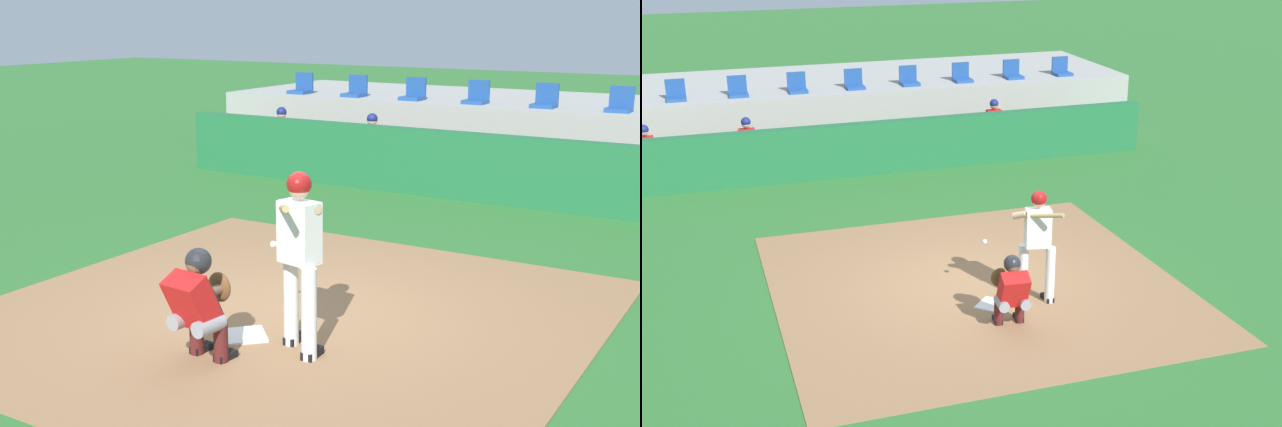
{
  "view_description": "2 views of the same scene",
  "coord_description": "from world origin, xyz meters",
  "views": [
    {
      "loc": [
        4.81,
        -7.21,
        3.24
      ],
      "look_at": [
        0.0,
        0.7,
        1.0
      ],
      "focal_mm": 46.66,
      "sensor_mm": 36.0,
      "label": 1
    },
    {
      "loc": [
        -4.15,
        -11.75,
        5.8
      ],
      "look_at": [
        0.0,
        0.7,
        1.0
      ],
      "focal_mm": 47.5,
      "sensor_mm": 36.0,
      "label": 2
    }
  ],
  "objects": [
    {
      "name": "stadium_seat_3",
      "position": [
        -1.44,
        9.38,
        1.53
      ],
      "size": [
        0.46,
        0.46,
        0.48
      ],
      "color": "#1E478C",
      "rests_on": "stands_platform"
    },
    {
      "name": "batter_at_plate",
      "position": [
        0.69,
        -0.82,
        1.04
      ],
      "size": [
        0.63,
        0.82,
        1.8
      ],
      "color": "silver",
      "rests_on": "ground"
    },
    {
      "name": "stadium_seat_5",
      "position": [
        1.44,
        9.38,
        1.53
      ],
      "size": [
        0.46,
        0.46,
        0.48
      ],
      "color": "#1E478C",
      "rests_on": "stands_platform"
    },
    {
      "name": "catcher_crouched",
      "position": [
        0.01,
        -1.49,
        0.61
      ],
      "size": [
        0.51,
        1.57,
        1.13
      ],
      "color": "gray",
      "rests_on": "ground"
    },
    {
      "name": "home_plate",
      "position": [
        0.0,
        -0.8,
        0.02
      ],
      "size": [
        0.62,
        0.62,
        0.02
      ],
      "primitive_type": "cube",
      "rotation": [
        0.0,
        0.0,
        0.79
      ],
      "color": "white",
      "rests_on": "dirt_infield"
    },
    {
      "name": "stadium_seat_1",
      "position": [
        -4.33,
        9.38,
        1.53
      ],
      "size": [
        0.46,
        0.46,
        0.48
      ],
      "color": "#1E478C",
      "rests_on": "stands_platform"
    },
    {
      "name": "dugout_wall",
      "position": [
        0.0,
        6.5,
        0.6
      ],
      "size": [
        13.0,
        0.3,
        1.2
      ],
      "primitive_type": "cube",
      "color": "#1E6638",
      "rests_on": "ground"
    },
    {
      "name": "dugout_player_0",
      "position": [
        -5.07,
        7.34,
        0.67
      ],
      "size": [
        0.49,
        0.7,
        1.3
      ],
      "color": "#939399",
      "rests_on": "ground"
    },
    {
      "name": "ground_plane",
      "position": [
        0.0,
        0.0,
        0.0
      ],
      "size": [
        80.0,
        80.0,
        0.0
      ],
      "primitive_type": "plane",
      "color": "#2D6B2D"
    },
    {
      "name": "dugout_bench",
      "position": [
        0.0,
        7.5,
        0.23
      ],
      "size": [
        11.8,
        0.44,
        0.45
      ],
      "primitive_type": "cube",
      "color": "olive",
      "rests_on": "ground"
    },
    {
      "name": "stadium_seat_0",
      "position": [
        -5.78,
        9.38,
        1.53
      ],
      "size": [
        0.46,
        0.46,
        0.48
      ],
      "color": "#1E478C",
      "rests_on": "stands_platform"
    },
    {
      "name": "stands_platform",
      "position": [
        0.0,
        10.9,
        0.7
      ],
      "size": [
        15.0,
        4.4,
        1.4
      ],
      "primitive_type": "cube",
      "color": "#9E9E99",
      "rests_on": "ground"
    },
    {
      "name": "stadium_seat_2",
      "position": [
        -2.89,
        9.38,
        1.53
      ],
      "size": [
        0.46,
        0.46,
        0.48
      ],
      "color": "#1E478C",
      "rests_on": "stands_platform"
    },
    {
      "name": "dugout_player_1",
      "position": [
        -2.89,
        7.34,
        0.67
      ],
      "size": [
        0.49,
        0.7,
        1.3
      ],
      "color": "#939399",
      "rests_on": "ground"
    },
    {
      "name": "dirt_infield",
      "position": [
        0.0,
        0.0,
        0.01
      ],
      "size": [
        6.4,
        6.4,
        0.01
      ],
      "primitive_type": "cube",
      "color": "#936B47",
      "rests_on": "ground"
    },
    {
      "name": "stadium_seat_4",
      "position": [
        0.0,
        9.38,
        1.53
      ],
      "size": [
        0.46,
        0.46,
        0.48
      ],
      "color": "#1E478C",
      "rests_on": "stands_platform"
    }
  ]
}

